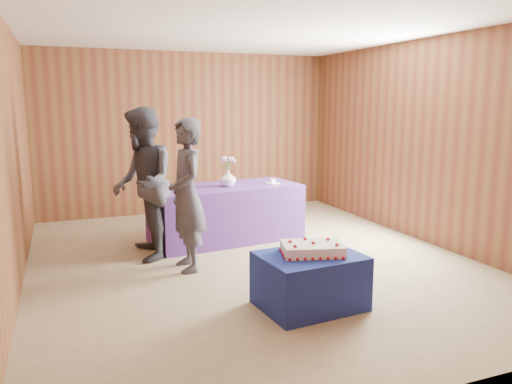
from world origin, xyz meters
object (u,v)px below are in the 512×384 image
cake_table (310,281)px  guest_left (187,195)px  guest_right (143,184)px  vase (228,178)px  serving_table (226,213)px  sheet_cake (312,249)px

cake_table → guest_left: guest_left is taller
guest_right → vase: bearing=112.2°
serving_table → cake_table: bearing=-96.2°
sheet_cake → guest_left: bearing=135.2°
guest_left → guest_right: size_ratio=0.94×
serving_table → guest_right: (-1.17, -0.43, 0.54)m
cake_table → sheet_cake: size_ratio=1.38×
guest_left → guest_right: 0.71m
serving_table → guest_left: (-0.78, -1.02, 0.48)m
cake_table → serving_table: 2.47m
cake_table → guest_right: size_ratio=0.49×
sheet_cake → guest_left: size_ratio=0.38×
serving_table → sheet_cake: serving_table is taller
cake_table → guest_right: 2.44m
serving_table → sheet_cake: 2.47m
cake_table → sheet_cake: (0.03, 0.01, 0.30)m
sheet_cake → guest_right: (-1.20, 2.03, 0.36)m
cake_table → guest_left: size_ratio=0.53×
sheet_cake → guest_right: 2.39m
sheet_cake → vase: 2.45m
cake_table → vase: bearing=84.6°
serving_table → sheet_cake: (0.03, -2.46, 0.18)m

